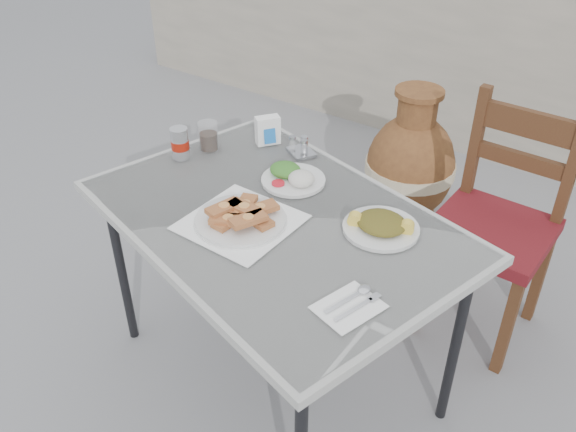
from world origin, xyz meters
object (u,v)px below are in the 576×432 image
Objects in this scene: chair at (496,223)px; terracotta_urn at (410,168)px; cafe_table at (275,228)px; salad_chopped_plate at (381,225)px; salad_rice_plate at (293,176)px; condiment_caddy at (301,148)px; soda_can at (180,143)px; cola_glass at (209,138)px; napkin_holder at (268,130)px; pide_plate at (240,215)px.

chair is 0.77m from terracotta_urn.
salad_chopped_plate reaches higher than cafe_table.
salad_rice_plate is 0.90m from chair.
salad_rice_plate is 1.73× the size of condiment_caddy.
soda_can is 0.48m from condiment_caddy.
salad_chopped_plate is at bearing -6.89° from cola_glass.
soda_can is at bearing -108.99° from cola_glass.
napkin_holder is at bearing 55.09° from soda_can.
condiment_caddy is (0.16, 0.00, -0.03)m from napkin_holder.
cola_glass is (-0.50, 0.23, 0.11)m from cafe_table.
cola_glass reaches higher than condiment_caddy.
pide_plate is 1.39× the size of salad_chopped_plate.
soda_can is 0.36m from napkin_holder.
napkin_holder is (0.21, 0.30, -0.01)m from soda_can.
salad_chopped_plate is 0.59m from condiment_caddy.
cola_glass is 0.24m from napkin_holder.
soda_can is at bearing -146.59° from chair.
condiment_caddy is (-0.09, 0.19, 0.00)m from salad_rice_plate.
salad_chopped_plate is (0.41, 0.24, -0.01)m from pide_plate.
soda_can is 0.12× the size of chair.
pide_plate reaches higher than terracotta_urn.
terracotta_urn is (0.46, 1.02, -0.47)m from cola_glass.
salad_chopped_plate is at bearing 20.89° from cafe_table.
salad_rice_plate is 2.05× the size of napkin_holder.
salad_chopped_plate is at bearing 1.19° from soda_can.
pide_plate is at bearing -150.14° from salad_chopped_plate.
pide_plate is at bearing -91.06° from terracotta_urn.
soda_can reaches higher than salad_chopped_plate.
chair is (0.73, 0.38, -0.29)m from condiment_caddy.
salad_rice_plate is at bearing 168.12° from salad_chopped_plate.
salad_chopped_plate is 0.89m from soda_can.
pide_plate reaches higher than salad_rice_plate.
chair reaches higher than salad_rice_plate.
soda_can is at bearing 155.63° from pide_plate.
cafe_table is 11.76× the size of soda_can.
salad_chopped_plate is 2.00× the size of soda_can.
napkin_holder reaches higher than terracotta_urn.
condiment_caddy reaches higher than cafe_table.
chair is at bearing 59.49° from napkin_holder.
chair reaches higher than pide_plate.
napkin_holder reaches higher than salad_rice_plate.
pide_plate is 1.43m from terracotta_urn.
salad_rice_plate reaches higher than salad_chopped_plate.
pide_plate is at bearing -123.06° from chair.
pide_plate is 2.78× the size of soda_can.
salad_chopped_plate is 0.31× the size of terracotta_urn.
napkin_holder is (-0.34, 0.41, 0.12)m from cafe_table.
chair is at bearing 27.92° from cola_glass.
soda_can is (-0.54, 0.11, 0.12)m from cafe_table.
terracotta_urn is at bearing 65.66° from cola_glass.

